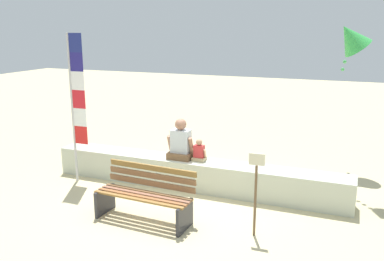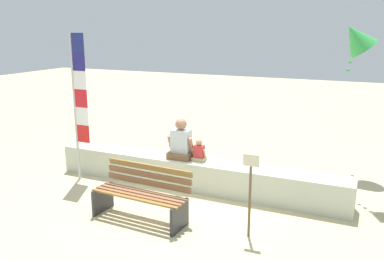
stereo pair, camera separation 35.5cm
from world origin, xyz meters
name	(u,v)px [view 1 (the left image)]	position (x,y,z in m)	size (l,w,h in m)	color
ground_plane	(177,204)	(0.00, 0.00, 0.00)	(40.00, 40.00, 0.00)	#CCBD8D
seawall_ledge	(194,174)	(0.00, 0.86, 0.29)	(6.01, 0.56, 0.58)	beige
park_bench	(145,196)	(-0.25, -0.74, 0.42)	(1.68, 0.70, 0.88)	olive
person_adult	(181,143)	(-0.30, 0.87, 0.90)	(0.53, 0.39, 0.81)	brown
person_child	(199,152)	(0.09, 0.87, 0.75)	(0.29, 0.21, 0.44)	tan
flag_banner	(76,99)	(-2.34, 0.33, 1.75)	(0.34, 0.05, 3.02)	#B7B7BC
kite_green	(351,37)	(2.64, 3.27, 2.92)	(1.01, 0.86, 1.18)	green
sign_post	(256,188)	(1.57, -0.61, 0.78)	(0.24, 0.04, 1.32)	brown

